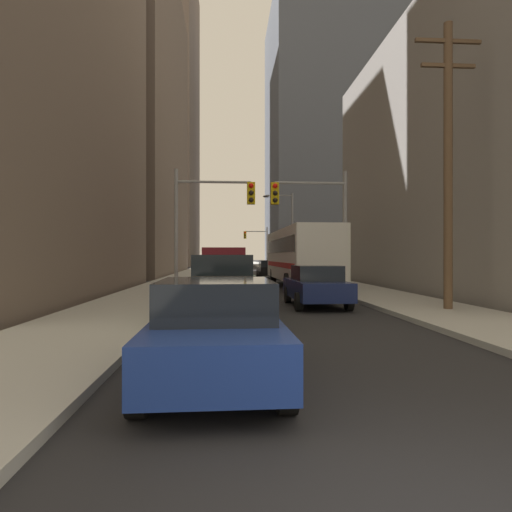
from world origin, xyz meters
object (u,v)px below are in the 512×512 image
object	(u,v)px
city_bus	(300,255)
traffic_signal_near_right	(313,211)
pickup_truck_green	(223,288)
sedan_blue	(216,331)
traffic_signal_near_left	(211,210)
cargo_van_maroon	(226,267)
sedan_black	(269,269)
traffic_signal_far_right	(257,241)
sedan_navy	(316,286)

from	to	relation	value
city_bus	traffic_signal_near_right	distance (m)	4.94
pickup_truck_green	traffic_signal_near_right	bearing A→B (deg)	62.34
city_bus	sedan_blue	xyz separation A→B (m)	(-4.43, -18.91, -1.16)
pickup_truck_green	traffic_signal_near_left	size ratio (longest dim) A/B	0.91
cargo_van_maroon	city_bus	bearing A→B (deg)	32.58
city_bus	sedan_black	size ratio (longest dim) A/B	2.73
sedan_blue	cargo_van_maroon	bearing A→B (deg)	89.71
cargo_van_maroon	traffic_signal_far_right	xyz separation A→B (m)	(4.37, 39.95, 2.74)
sedan_blue	traffic_signal_far_right	xyz separation A→B (m)	(4.45, 56.08, 3.26)
cargo_van_maroon	traffic_signal_far_right	size ratio (longest dim) A/B	0.88
city_bus	sedan_navy	world-z (taller)	city_bus
pickup_truck_green	traffic_signal_near_right	xyz separation A→B (m)	(4.27, 8.15, 3.11)
sedan_navy	pickup_truck_green	bearing A→B (deg)	-136.80
pickup_truck_green	traffic_signal_far_right	bearing A→B (deg)	84.95
pickup_truck_green	cargo_van_maroon	size ratio (longest dim) A/B	1.04
traffic_signal_near_left	sedan_blue	bearing A→B (deg)	-87.56
cargo_van_maroon	pickup_truck_green	bearing A→B (deg)	-90.17
sedan_navy	traffic_signal_far_right	bearing A→B (deg)	88.75
city_bus	cargo_van_maroon	world-z (taller)	city_bus
city_bus	sedan_navy	bearing A→B (deg)	-96.00
traffic_signal_near_left	traffic_signal_far_right	size ratio (longest dim) A/B	1.00
city_bus	traffic_signal_near_left	size ratio (longest dim) A/B	1.92
cargo_van_maroon	sedan_blue	size ratio (longest dim) A/B	1.25
city_bus	sedan_blue	distance (m)	19.45
pickup_truck_green	traffic_signal_far_right	size ratio (longest dim) A/B	0.91
city_bus	cargo_van_maroon	distance (m)	5.20
pickup_truck_green	sedan_blue	world-z (taller)	pickup_truck_green
cargo_van_maroon	traffic_signal_far_right	distance (m)	40.28
pickup_truck_green	sedan_black	xyz separation A→B (m)	(3.57, 22.87, -0.16)
sedan_navy	sedan_blue	bearing A→B (deg)	-109.94
traffic_signal_near_left	cargo_van_maroon	bearing A→B (deg)	67.57
city_bus	sedan_blue	size ratio (longest dim) A/B	2.73
traffic_signal_near_right	city_bus	bearing A→B (deg)	88.67
pickup_truck_green	traffic_signal_near_left	xyz separation A→B (m)	(-0.67, 8.15, 3.11)
pickup_truck_green	traffic_signal_near_right	distance (m)	9.71
pickup_truck_green	sedan_navy	size ratio (longest dim) A/B	1.29
pickup_truck_green	sedan_black	bearing A→B (deg)	81.12
pickup_truck_green	sedan_blue	xyz separation A→B (m)	(-0.05, -6.29, -0.16)
sedan_blue	sedan_black	distance (m)	29.39
sedan_black	traffic_signal_far_right	world-z (taller)	traffic_signal_far_right
pickup_truck_green	sedan_black	distance (m)	23.15
sedan_blue	sedan_navy	bearing A→B (deg)	70.06
sedan_navy	traffic_signal_near_right	size ratio (longest dim) A/B	0.71
sedan_black	traffic_signal_far_right	size ratio (longest dim) A/B	0.70
sedan_black	traffic_signal_near_left	size ratio (longest dim) A/B	0.70
sedan_blue	traffic_signal_far_right	size ratio (longest dim) A/B	0.70
city_bus	traffic_signal_far_right	world-z (taller)	traffic_signal_far_right
sedan_black	sedan_blue	bearing A→B (deg)	-97.09
cargo_van_maroon	traffic_signal_far_right	bearing A→B (deg)	83.76
city_bus	sedan_black	world-z (taller)	city_bus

